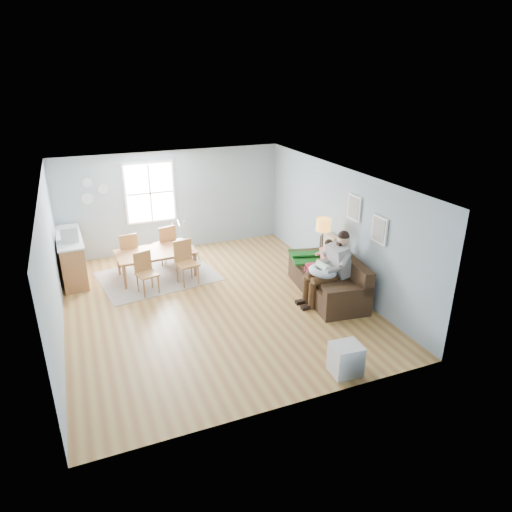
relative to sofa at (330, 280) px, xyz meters
name	(u,v)px	position (x,y,z in m)	size (l,w,h in m)	color
room	(209,193)	(-2.52, 0.55, 2.09)	(8.40, 9.40, 3.90)	#936134
window	(150,193)	(-3.12, 4.01, 1.31)	(1.32, 0.08, 1.62)	white
pictures	(366,218)	(0.45, -0.50, 1.51)	(0.05, 1.34, 0.74)	white
wall_plates	(93,191)	(-4.52, 4.02, 1.49)	(0.67, 0.02, 0.66)	#AAC3CC
sofa	(330,280)	(0.00, 0.00, 0.00)	(1.31, 2.45, 0.95)	black
green_throw	(314,256)	(0.01, 0.79, 0.26)	(1.06, 0.93, 0.04)	#13571E
beige_pillow	(330,247)	(0.32, 0.58, 0.53)	(0.16, 0.58, 0.58)	#B8AD8C
father	(331,266)	(-0.19, -0.32, 0.50)	(1.12, 0.52, 1.57)	gray
nursing_pillow	(323,271)	(-0.37, -0.29, 0.40)	(0.59, 0.59, 0.16)	#C8E1FA
infant	(322,266)	(-0.36, -0.25, 0.50)	(0.18, 0.44, 0.16)	silver
toddler	(323,257)	(-0.06, 0.23, 0.47)	(0.65, 0.37, 0.98)	white
floor_lamp	(323,230)	(0.06, 0.50, 0.99)	(0.32, 0.32, 1.60)	black
storage_cube	(345,359)	(-1.24, -2.59, -0.07)	(0.50, 0.45, 0.53)	silver
rug	(158,276)	(-3.36, 2.35, -0.33)	(2.64, 2.00, 0.01)	gray
dining_table	(157,264)	(-3.36, 2.35, -0.01)	(1.84, 1.02, 0.65)	brown
chair_sw	(145,270)	(-3.74, 1.63, 0.20)	(0.52, 0.52, 0.94)	olive
chair_se	(185,259)	(-2.80, 1.78, 0.25)	(0.54, 0.54, 1.02)	olive
chair_nw	(128,250)	(-3.93, 2.92, 0.24)	(0.50, 0.50, 1.00)	olive
chair_ne	(166,242)	(-2.97, 3.06, 0.26)	(0.56, 0.56, 1.03)	olive
counter	(72,257)	(-5.22, 3.05, 0.20)	(0.61, 1.90, 1.05)	brown
monitor	(69,234)	(-5.19, 2.69, 0.89)	(0.37, 0.35, 0.35)	#A9A9AE
baby_swing	(180,242)	(-2.56, 3.31, 0.09)	(1.05, 1.07, 0.96)	#A9A9AE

